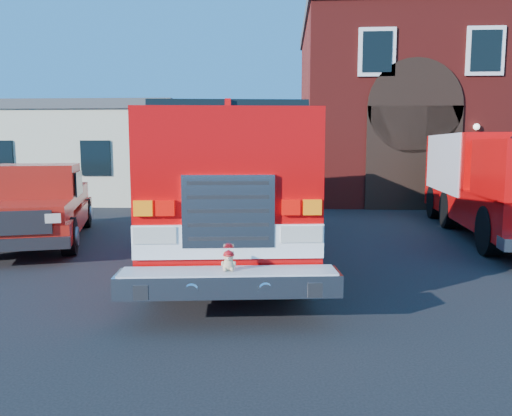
# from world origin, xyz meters

# --- Properties ---
(ground) EXTENTS (100.00, 100.00, 0.00)m
(ground) POSITION_xyz_m (0.00, 0.00, 0.00)
(ground) COLOR black
(ground) RESTS_ON ground
(parking_stripe_mid) EXTENTS (0.12, 3.00, 0.01)m
(parking_stripe_mid) POSITION_xyz_m (6.50, 4.00, 0.00)
(parking_stripe_mid) COLOR yellow
(parking_stripe_mid) RESTS_ON ground
(parking_stripe_far) EXTENTS (0.12, 3.00, 0.01)m
(parking_stripe_far) POSITION_xyz_m (6.50, 7.00, 0.00)
(parking_stripe_far) COLOR yellow
(parking_stripe_far) RESTS_ON ground
(fire_station) EXTENTS (15.20, 10.20, 8.45)m
(fire_station) POSITION_xyz_m (8.99, 13.98, 4.25)
(fire_station) COLOR maroon
(fire_station) RESTS_ON ground
(side_building) EXTENTS (10.20, 8.20, 4.35)m
(side_building) POSITION_xyz_m (-9.00, 13.00, 2.20)
(side_building) COLOR beige
(side_building) RESTS_ON ground
(fire_engine) EXTENTS (3.94, 10.61, 3.19)m
(fire_engine) POSITION_xyz_m (-0.76, 1.11, 1.65)
(fire_engine) COLOR black
(fire_engine) RESTS_ON ground
(pickup_truck) EXTENTS (3.92, 6.53, 2.02)m
(pickup_truck) POSITION_xyz_m (-5.84, 1.87, 0.95)
(pickup_truck) COLOR black
(pickup_truck) RESTS_ON ground
(secondary_truck) EXTENTS (3.43, 8.94, 2.83)m
(secondary_truck) POSITION_xyz_m (6.59, 3.62, 1.54)
(secondary_truck) COLOR black
(secondary_truck) RESTS_ON ground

